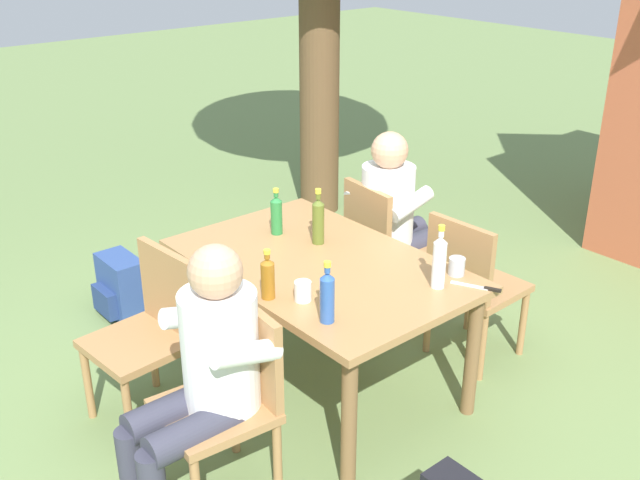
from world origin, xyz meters
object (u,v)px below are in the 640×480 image
object	(u,v)px
dining_table	(320,277)
chair_near_right	(230,393)
bottle_olive	(318,220)
cup_steel	(457,266)
chair_near_left	(150,327)
bottle_blue	(327,296)
person_in_white_shirt	(396,213)
cup_white	(303,291)
bottle_green	(276,214)
person_in_plaid_shirt	(205,368)
table_knife	(480,287)
bottle_clear	(439,261)
bottle_amber	(268,277)
backpack_by_near_side	(121,287)
chair_far_right	(471,282)
chair_far_left	(382,242)

from	to	relation	value
dining_table	chair_near_right	size ratio (longest dim) A/B	1.75
bottle_olive	cup_steel	bearing A→B (deg)	20.86
chair_near_left	bottle_blue	world-z (taller)	bottle_blue
person_in_white_shirt	cup_white	size ratio (longest dim) A/B	12.61
person_in_white_shirt	bottle_green	distance (m)	0.88
bottle_olive	person_in_plaid_shirt	bearing A→B (deg)	-63.23
chair_near_left	table_knife	distance (m)	1.60
bottle_clear	dining_table	bearing A→B (deg)	-156.22
bottle_amber	backpack_by_near_side	size ratio (longest dim) A/B	0.62
chair_near_right	cup_steel	xyz separation A→B (m)	(0.19, 1.21, 0.28)
bottle_clear	bottle_green	bearing A→B (deg)	-168.59
bottle_green	cup_white	size ratio (longest dim) A/B	2.80
person_in_white_shirt	cup_white	world-z (taller)	person_in_white_shirt
bottle_green	bottle_clear	world-z (taller)	bottle_clear
person_in_white_shirt	chair_near_right	bearing A→B (deg)	-67.71
backpack_by_near_side	chair_near_right	bearing A→B (deg)	-10.36
person_in_white_shirt	chair_far_right	bearing A→B (deg)	-9.02
dining_table	bottle_clear	xyz separation A→B (m)	(0.56, 0.25, 0.22)
chair_far_left	chair_far_right	size ratio (longest dim) A/B	1.00
chair_near_right	bottle_olive	world-z (taller)	bottle_olive
dining_table	chair_near_right	world-z (taller)	chair_near_right
person_in_plaid_shirt	backpack_by_near_side	world-z (taller)	person_in_plaid_shirt
chair_far_right	cup_steel	bearing A→B (deg)	-62.95
dining_table	person_in_plaid_shirt	distance (m)	0.96
bottle_olive	chair_far_right	bearing A→B (deg)	50.91
bottle_blue	backpack_by_near_side	bearing A→B (deg)	-176.36
chair_near_left	bottle_amber	world-z (taller)	bottle_amber
bottle_amber	cup_white	size ratio (longest dim) A/B	2.58
bottle_blue	bottle_olive	size ratio (longest dim) A/B	0.93
table_knife	bottle_blue	bearing A→B (deg)	-107.11
chair_near_left	person_in_white_shirt	bearing A→B (deg)	89.77
person_in_white_shirt	person_in_plaid_shirt	bearing A→B (deg)	-69.14
bottle_blue	cup_white	distance (m)	0.23
chair_far_left	bottle_clear	xyz separation A→B (m)	(0.92, -0.54, 0.38)
chair_near_right	bottle_green	distance (m)	1.20
cup_steel	table_knife	bearing A→B (deg)	-8.44
bottle_blue	cup_white	size ratio (longest dim) A/B	3.05
chair_far_right	bottle_blue	bearing A→B (deg)	-83.74
table_knife	backpack_by_near_side	distance (m)	2.32
chair_far_left	chair_near_right	distance (m)	1.73
chair_near_left	person_in_plaid_shirt	xyz separation A→B (m)	(0.69, -0.11, 0.17)
person_in_white_shirt	person_in_plaid_shirt	xyz separation A→B (m)	(0.69, -1.80, 0.00)
person_in_plaid_shirt	bottle_clear	bearing A→B (deg)	79.08
bottle_clear	bottle_amber	bearing A→B (deg)	-122.48
person_in_plaid_shirt	bottle_blue	size ratio (longest dim) A/B	4.14
dining_table	person_in_white_shirt	world-z (taller)	person_in_white_shirt
bottle_amber	table_knife	distance (m)	1.00
backpack_by_near_side	bottle_green	bearing A→B (deg)	28.71
person_in_white_shirt	bottle_amber	xyz separation A→B (m)	(0.48, -1.32, 0.18)
bottle_blue	bottle_amber	size ratio (longest dim) A/B	1.18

